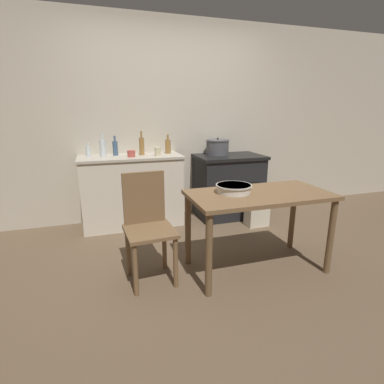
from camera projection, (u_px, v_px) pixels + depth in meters
name	position (u px, v px, depth m)	size (l,w,h in m)	color
ground_plane	(210.00, 266.00, 2.84)	(14.00, 14.00, 0.00)	brown
wall_back	(169.00, 122.00, 3.96)	(8.00, 0.07, 2.55)	beige
counter_cabinet	(132.00, 191.00, 3.76)	(1.24, 0.52, 0.89)	beige
stove	(228.00, 186.00, 4.10)	(0.88, 0.63, 0.84)	black
work_table	(259.00, 204.00, 2.65)	(1.24, 0.64, 0.73)	brown
chair	(148.00, 224.00, 2.53)	(0.42, 0.42, 0.93)	brown
flour_sack	(257.00, 213.00, 3.80)	(0.27, 0.19, 0.31)	beige
stock_pot	(217.00, 147.00, 4.00)	(0.31, 0.31, 0.23)	#4C4C51
mixing_bowl_large	(234.00, 188.00, 2.62)	(0.32, 0.32, 0.07)	silver
bottle_far_left	(142.00, 146.00, 3.69)	(0.06, 0.06, 0.29)	olive
bottle_left	(168.00, 146.00, 3.83)	(0.07, 0.07, 0.24)	olive
bottle_mid_left	(88.00, 152.00, 3.53)	(0.06, 0.06, 0.17)	silver
bottle_center_left	(103.00, 148.00, 3.57)	(0.07, 0.07, 0.27)	silver
bottle_center	(115.00, 148.00, 3.66)	(0.06, 0.06, 0.24)	#3D5675
cup_center_right	(131.00, 154.00, 3.56)	(0.09, 0.09, 0.08)	#B74C42
cup_mid_right	(158.00, 151.00, 3.65)	(0.07, 0.07, 0.10)	beige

